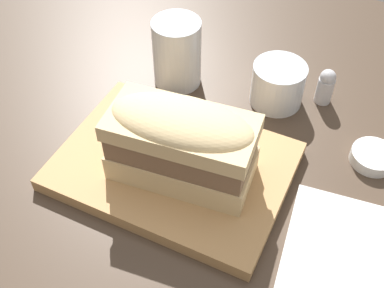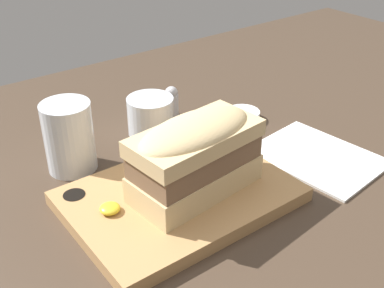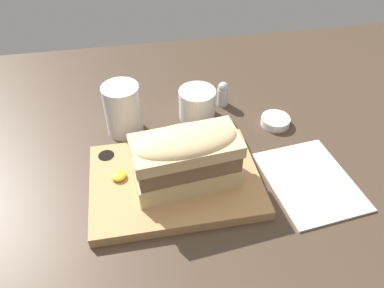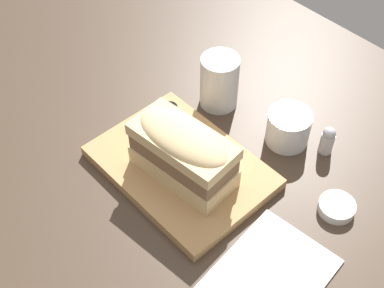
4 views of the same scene
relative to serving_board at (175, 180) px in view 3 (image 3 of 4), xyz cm
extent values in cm
cube|color=#423326|center=(1.92, -4.51, -1.98)|extent=(190.00, 117.27, 2.00)
cube|color=tan|center=(0.08, -0.05, 0.00)|extent=(29.31, 21.07, 1.96)
cylinder|color=black|center=(-11.63, 7.53, 0.54)|extent=(2.95, 2.95, 0.98)
cube|color=#DBBC84|center=(1.78, -1.13, 2.82)|extent=(18.16, 10.18, 3.69)
cube|color=brown|center=(1.78, -1.13, 6.26)|extent=(17.44, 9.78, 3.19)
cube|color=#DBBC84|center=(1.78, -1.13, 8.96)|extent=(18.16, 10.18, 2.21)
ellipsoid|color=#DBBC84|center=(1.78, -1.13, 9.88)|extent=(17.80, 9.98, 3.32)
ellipsoid|color=yellow|center=(-9.52, 1.50, 1.50)|extent=(2.61, 2.61, 1.04)
cylinder|color=silver|center=(-7.74, 16.65, 4.33)|extent=(7.28, 7.28, 10.62)
cylinder|color=silver|center=(-7.74, 16.65, 1.61)|extent=(6.41, 6.41, 4.78)
cylinder|color=silver|center=(7.67, 18.82, 2.20)|extent=(7.81, 7.81, 6.37)
cylinder|color=#33050F|center=(7.67, 18.82, 1.77)|extent=(7.03, 7.03, 5.11)
cube|color=white|center=(23.89, -3.74, -0.78)|extent=(16.29, 19.89, 0.40)
cylinder|color=silver|center=(14.05, 21.86, 1.07)|extent=(2.46, 2.46, 4.11)
sphere|color=#B7B7BC|center=(14.05, 21.86, 3.56)|extent=(2.34, 2.34, 2.34)
cylinder|color=white|center=(23.30, 12.93, -0.14)|extent=(6.00, 6.00, 1.69)
camera|label=1|loc=(19.58, -35.23, 48.25)|focal=45.00mm
camera|label=2|loc=(-30.02, -42.90, 38.91)|focal=45.00mm
camera|label=3|loc=(-4.97, -44.29, 48.98)|focal=35.00mm
camera|label=4|loc=(43.98, -37.95, 71.27)|focal=50.00mm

